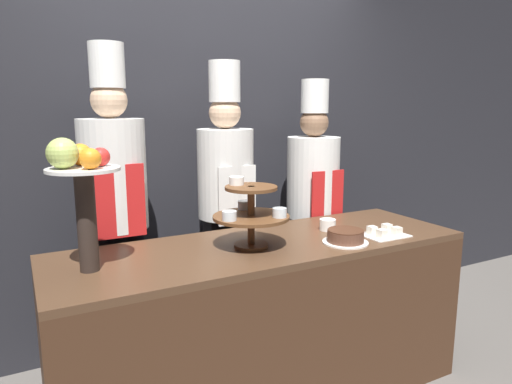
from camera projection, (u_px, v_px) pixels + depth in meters
The scene contains 10 objects.
wall_back at pixel (200, 131), 3.02m from camera, with size 10.00×0.06×2.80m.
buffet_counter at pixel (265, 321), 2.42m from camera, with size 2.15×0.69×0.87m.
tiered_stand at pixel (251, 211), 2.24m from camera, with size 0.38×0.38×0.35m.
fruit_pedestal at pixel (81, 181), 1.87m from camera, with size 0.30×0.30×0.57m.
cake_round at pixel (345, 237), 2.34m from camera, with size 0.23×0.23×0.07m.
cup_white at pixel (328, 225), 2.58m from camera, with size 0.09×0.09×0.06m.
cake_square_tray at pixel (384, 233), 2.47m from camera, with size 0.24×0.19×0.05m.
chef_left at pixel (115, 202), 2.48m from camera, with size 0.35×0.35×1.88m.
chef_center_left at pixel (226, 197), 2.79m from camera, with size 0.34×0.34×1.82m.
chef_center_right at pixel (313, 196), 3.10m from camera, with size 0.35×0.35×1.73m.
Camera 1 is at (-1.10, -1.62, 1.55)m, focal length 32.00 mm.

